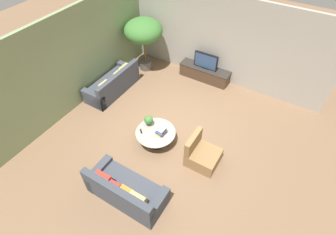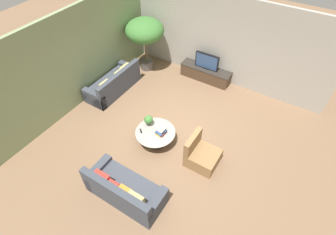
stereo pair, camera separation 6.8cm
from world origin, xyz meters
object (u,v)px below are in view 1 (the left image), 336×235
Objects in this scene: potted_palm_tall at (143,32)px; potted_plant_tabletop at (149,120)px; media_console at (204,73)px; coffee_table at (156,135)px; armchair_wicker at (202,155)px; television at (206,61)px; couch_by_wall at (113,84)px; couch_near_entry at (126,191)px.

potted_palm_tall is 3.52m from potted_plant_tabletop.
media_console is 2.59m from potted_palm_tall.
armchair_wicker is at bearing 2.21° from coffee_table.
television is at bearing -90.00° from media_console.
couch_by_wall reaches higher than coffee_table.
couch_by_wall is 1.08× the size of couch_near_entry.
armchair_wicker is at bearing -65.67° from television.
couch_near_entry is 2.16m from armchair_wicker.
coffee_table is 3.53× the size of potted_plant_tabletop.
television is at bearing 13.68° from potted_palm_tall.
television reaches higher than couch_by_wall.
coffee_table is 0.55× the size of couch_by_wall.
potted_palm_tall is (-2.33, 2.89, 1.19)m from coffee_table.
coffee_table is 1.86m from couch_near_entry.
armchair_wicker reaches higher than coffee_table.
couch_by_wall is at bearing 154.90° from coffee_table.
television is 0.77× the size of coffee_table.
media_console is at bearing 90.00° from television.
coffee_table is 1.31× the size of armchair_wicker.
potted_palm_tall is at bearing 52.87° from armchair_wicker.
media_console is 3.31m from potted_plant_tabletop.
potted_plant_tabletop is at bearing 155.78° from coffee_table.
television is 5.29m from couch_near_entry.
potted_plant_tabletop is (2.17, -1.02, 0.29)m from couch_by_wall.
potted_plant_tabletop is (-0.32, 0.14, 0.30)m from coffee_table.
television is 1.01× the size of armchair_wicker.
coffee_table is 2.75m from couch_by_wall.
couch_by_wall is at bearing -95.33° from potted_palm_tall.
coffee_table is at bearing -88.12° from media_console.
potted_palm_tall is 6.16× the size of potted_plant_tabletop.
potted_palm_tall is (-2.68, 4.71, 1.19)m from couch_near_entry.
media_console is 3.70m from armchair_wicker.
potted_palm_tall reaches higher than couch_by_wall.
media_console is at bearing 91.88° from coffee_table.
couch_near_entry is (0.46, -5.25, -0.47)m from television.
media_console is 0.90× the size of couch_by_wall.
couch_by_wall is (-2.38, -2.26, -0.46)m from television.
coffee_table is 0.57× the size of potted_palm_tall.
armchair_wicker is (1.07, 1.88, -0.02)m from couch_near_entry.
couch_near_entry is at bearing -60.41° from potted_palm_tall.
potted_palm_tall reaches higher than armchair_wicker.
coffee_table is at bearing -24.22° from potted_plant_tabletop.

